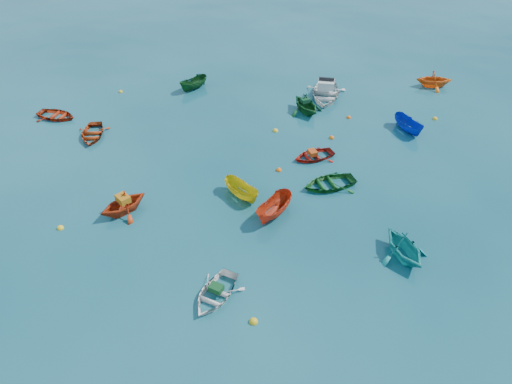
# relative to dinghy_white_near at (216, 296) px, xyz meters

# --- Properties ---
(ground) EXTENTS (160.00, 160.00, 0.00)m
(ground) POSITION_rel_dinghy_white_near_xyz_m (0.80, 2.30, 0.00)
(ground) COLOR #0A3A48
(ground) RESTS_ON ground
(dinghy_white_near) EXTENTS (2.85, 3.36, 0.59)m
(dinghy_white_near) POSITION_rel_dinghy_white_near_xyz_m (0.00, 0.00, 0.00)
(dinghy_white_near) COLOR silver
(dinghy_white_near) RESTS_ON ground
(dinghy_orange_w) EXTENTS (3.47, 3.52, 1.40)m
(dinghy_orange_w) POSITION_rel_dinghy_white_near_xyz_m (-6.06, 5.08, 0.00)
(dinghy_orange_w) COLOR #BF3512
(dinghy_orange_w) RESTS_ON ground
(sampan_yellow_mid) EXTENTS (2.65, 2.49, 1.02)m
(sampan_yellow_mid) POSITION_rel_dinghy_white_near_xyz_m (0.00, 7.28, 0.00)
(sampan_yellow_mid) COLOR gold
(sampan_yellow_mid) RESTS_ON ground
(dinghy_green_e) EXTENTS (3.81, 3.40, 0.65)m
(dinghy_green_e) POSITION_rel_dinghy_white_near_xyz_m (4.81, 8.95, 0.00)
(dinghy_green_e) COLOR #14561D
(dinghy_green_e) RESTS_ON ground
(dinghy_cyan_se) EXTENTS (3.50, 3.66, 1.49)m
(dinghy_cyan_se) POSITION_rel_dinghy_white_near_xyz_m (8.50, 3.73, 0.00)
(dinghy_cyan_se) COLOR teal
(dinghy_cyan_se) RESTS_ON ground
(dinghy_red_nw) EXTENTS (3.17, 2.51, 0.59)m
(dinghy_red_nw) POSITION_rel_dinghy_white_near_xyz_m (-14.39, 14.33, 0.00)
(dinghy_red_nw) COLOR #9D270D
(dinghy_red_nw) RESTS_ON ground
(sampan_orange_n) EXTENTS (2.26, 3.09, 1.12)m
(sampan_orange_n) POSITION_rel_dinghy_white_near_xyz_m (1.99, 5.92, 0.00)
(sampan_orange_n) COLOR red
(sampan_orange_n) RESTS_ON ground
(dinghy_green_n) EXTENTS (3.57, 3.67, 1.47)m
(dinghy_green_n) POSITION_rel_dinghy_white_near_xyz_m (2.91, 17.60, 0.00)
(dinghy_green_n) COLOR #124D1E
(dinghy_green_n) RESTS_ON ground
(dinghy_red_ne) EXTENTS (3.24, 2.97, 0.55)m
(dinghy_red_ne) POSITION_rel_dinghy_white_near_xyz_m (3.79, 11.77, 0.00)
(dinghy_red_ne) COLOR #9E170D
(dinghy_red_ne) RESTS_ON ground
(sampan_blue_far) EXTENTS (2.29, 2.82, 1.04)m
(sampan_blue_far) POSITION_rel_dinghy_white_near_xyz_m (9.91, 15.95, 0.00)
(sampan_blue_far) COLOR #0D26AB
(sampan_blue_far) RESTS_ON ground
(dinghy_red_far) EXTENTS (2.74, 3.36, 0.61)m
(dinghy_red_far) POSITION_rel_dinghy_white_near_xyz_m (-10.89, 12.28, 0.00)
(dinghy_red_far) COLOR #A5310D
(dinghy_red_far) RESTS_ON ground
(dinghy_orange_far) EXTENTS (2.86, 2.52, 1.42)m
(dinghy_orange_far) POSITION_rel_dinghy_white_near_xyz_m (12.54, 23.15, 0.00)
(dinghy_orange_far) COLOR orange
(dinghy_orange_far) RESTS_ON ground
(sampan_green_far) EXTENTS (2.29, 2.72, 1.01)m
(sampan_green_far) POSITION_rel_dinghy_white_near_xyz_m (-5.88, 20.11, 0.00)
(sampan_green_far) COLOR #0F4218
(sampan_green_far) RESTS_ON ground
(motorboat_white) EXTENTS (3.19, 4.37, 1.49)m
(motorboat_white) POSITION_rel_dinghy_white_near_xyz_m (4.24, 20.14, 0.00)
(motorboat_white) COLOR silver
(motorboat_white) RESTS_ON ground
(tarp_green_a) EXTENTS (0.71, 0.62, 0.29)m
(tarp_green_a) POSITION_rel_dinghy_white_near_xyz_m (0.03, 0.09, 0.44)
(tarp_green_a) COLOR #11451D
(tarp_green_a) RESTS_ON dinghy_white_near
(tarp_orange_a) EXTENTS (0.94, 0.91, 0.36)m
(tarp_orange_a) POSITION_rel_dinghy_white_near_xyz_m (-6.03, 5.12, 0.88)
(tarp_orange_a) COLOR #B76812
(tarp_orange_a) RESTS_ON dinghy_orange_w
(tarp_green_b) EXTENTS (0.76, 0.72, 0.29)m
(tarp_green_b) POSITION_rel_dinghy_white_near_xyz_m (2.86, 17.69, 0.88)
(tarp_green_b) COLOR #104022
(tarp_green_b) RESTS_ON dinghy_green_n
(tarp_orange_b) EXTENTS (0.69, 0.75, 0.29)m
(tarp_orange_b) POSITION_rel_dinghy_white_near_xyz_m (3.70, 11.72, 0.42)
(tarp_orange_b) COLOR #B44112
(tarp_orange_b) RESTS_ON dinghy_red_ne
(buoy_ye_a) EXTENTS (0.39, 0.39, 0.39)m
(buoy_ye_a) POSITION_rel_dinghy_white_near_xyz_m (1.89, -1.15, 0.00)
(buoy_ye_a) COLOR gold
(buoy_ye_a) RESTS_ON ground
(buoy_ye_b) EXTENTS (0.35, 0.35, 0.35)m
(buoy_ye_b) POSITION_rel_dinghy_white_near_xyz_m (-8.91, 3.32, 0.00)
(buoy_ye_b) COLOR yellow
(buoy_ye_b) RESTS_ON ground
(buoy_or_c) EXTENTS (0.35, 0.35, 0.35)m
(buoy_or_c) POSITION_rel_dinghy_white_near_xyz_m (1.79, 10.11, 0.00)
(buoy_or_c) COLOR #F15F0D
(buoy_or_c) RESTS_ON ground
(buoy_ye_c) EXTENTS (0.38, 0.38, 0.38)m
(buoy_ye_c) POSITION_rel_dinghy_white_near_xyz_m (1.08, 14.66, 0.00)
(buoy_ye_c) COLOR yellow
(buoy_ye_c) RESTS_ON ground
(buoy_or_d) EXTENTS (0.35, 0.35, 0.35)m
(buoy_or_d) POSITION_rel_dinghy_white_near_xyz_m (4.87, 14.28, 0.00)
(buoy_or_d) COLOR #DE5F0C
(buoy_or_d) RESTS_ON ground
(buoy_ye_d) EXTENTS (0.33, 0.33, 0.33)m
(buoy_ye_d) POSITION_rel_dinghy_white_near_xyz_m (-11.34, 18.78, 0.00)
(buoy_ye_d) COLOR gold
(buoy_ye_d) RESTS_ON ground
(buoy_or_e) EXTENTS (0.33, 0.33, 0.33)m
(buoy_or_e) POSITION_rel_dinghy_white_near_xyz_m (6.00, 17.20, 0.00)
(buoy_or_e) COLOR #F75B0D
(buoy_or_e) RESTS_ON ground
(buoy_ye_e) EXTENTS (0.36, 0.36, 0.36)m
(buoy_ye_e) POSITION_rel_dinghy_white_near_xyz_m (11.99, 17.85, 0.00)
(buoy_ye_e) COLOR gold
(buoy_ye_e) RESTS_ON ground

